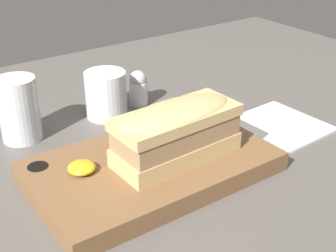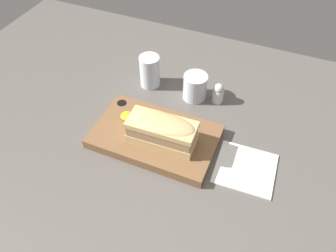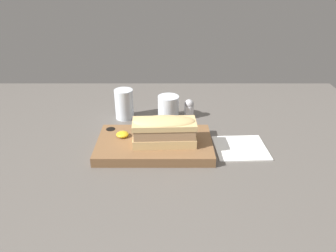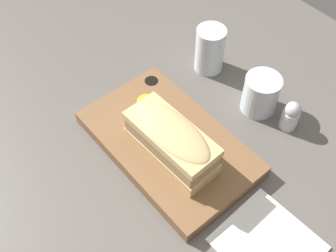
{
  "view_description": "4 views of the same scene",
  "coord_description": "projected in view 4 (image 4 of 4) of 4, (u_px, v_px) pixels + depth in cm",
  "views": [
    {
      "loc": [
        -29.31,
        -47.36,
        38.73
      ],
      "look_at": [
        4.84,
        1.16,
        8.28
      ],
      "focal_mm": 50.0,
      "sensor_mm": 36.0,
      "label": 1
    },
    {
      "loc": [
        27.24,
        -52.84,
        71.78
      ],
      "look_at": [
        5.62,
        -1.2,
        10.69
      ],
      "focal_mm": 35.0,
      "sensor_mm": 36.0,
      "label": 2
    },
    {
      "loc": [
        5.21,
        -83.58,
        52.08
      ],
      "look_at": [
        5.27,
        0.9,
        9.02
      ],
      "focal_mm": 35.0,
      "sensor_mm": 36.0,
      "label": 3
    },
    {
      "loc": [
        37.01,
        -30.13,
        69.14
      ],
      "look_at": [
        1.24,
        -0.11,
        8.91
      ],
      "focal_mm": 45.0,
      "sensor_mm": 36.0,
      "label": 4
    }
  ],
  "objects": [
    {
      "name": "dining_table",
      "position": [
        164.0,
        146.0,
        0.83
      ],
      "size": [
        156.88,
        114.32,
        2.0
      ],
      "color": "#56514C",
      "rests_on": "ground"
    },
    {
      "name": "napkin",
      "position": [
        266.0,
        246.0,
        0.69
      ],
      "size": [
        15.64,
        14.95,
        0.4
      ],
      "rotation": [
        0.0,
        0.0,
        0.04
      ],
      "color": "white",
      "rests_on": "dining_table"
    },
    {
      "name": "serving_board",
      "position": [
        167.0,
        144.0,
        0.81
      ],
      "size": [
        33.64,
        20.34,
        2.86
      ],
      "color": "brown",
      "rests_on": "dining_table"
    },
    {
      "name": "water_glass",
      "position": [
        210.0,
        52.0,
        0.92
      ],
      "size": [
        6.4,
        6.4,
        10.46
      ],
      "color": "silver",
      "rests_on": "dining_table"
    },
    {
      "name": "wine_glass",
      "position": [
        260.0,
        95.0,
        0.85
      ],
      "size": [
        7.31,
        7.31,
        8.24
      ],
      "color": "silver",
      "rests_on": "dining_table"
    },
    {
      "name": "mustard_dollop",
      "position": [
        146.0,
        101.0,
        0.84
      ],
      "size": [
        3.71,
        3.71,
        1.48
      ],
      "color": "gold",
      "rests_on": "serving_board"
    },
    {
      "name": "sandwich",
      "position": [
        171.0,
        140.0,
        0.74
      ],
      "size": [
        18.13,
        8.26,
        8.12
      ],
      "rotation": [
        0.0,
        0.0,
        0.04
      ],
      "color": "tan",
      "rests_on": "serving_board"
    },
    {
      "name": "salt_shaker",
      "position": [
        291.0,
        115.0,
        0.82
      ],
      "size": [
        3.45,
        3.45,
        6.71
      ],
      "color": "white",
      "rests_on": "dining_table"
    }
  ]
}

